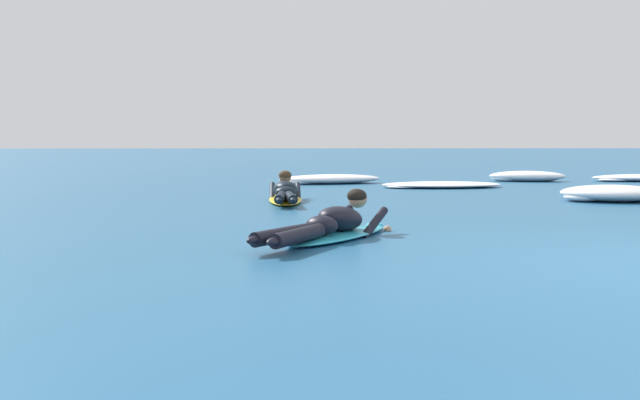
# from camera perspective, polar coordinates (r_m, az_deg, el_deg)

# --- Properties ---
(ground_plane) EXTENTS (120.00, 120.00, 0.00)m
(ground_plane) POSITION_cam_1_polar(r_m,az_deg,el_deg) (16.22, 9.46, 1.00)
(ground_plane) COLOR #235B84
(surfer_near) EXTENTS (1.62, 2.35, 0.54)m
(surfer_near) POSITION_cam_1_polar(r_m,az_deg,el_deg) (7.70, 0.99, -1.97)
(surfer_near) COLOR #2DB2D1
(surfer_near) RESTS_ON ground
(surfer_far) EXTENTS (0.60, 2.73, 0.53)m
(surfer_far) POSITION_cam_1_polar(r_m,az_deg,el_deg) (12.24, -2.67, 0.50)
(surfer_far) COLOR yellow
(surfer_far) RESTS_ON ground
(whitewater_front) EXTENTS (1.83, 1.38, 0.27)m
(whitewater_front) POSITION_cam_1_polar(r_m,az_deg,el_deg) (13.30, 21.45, 0.47)
(whitewater_front) COLOR white
(whitewater_front) RESTS_ON ground
(whitewater_mid_left) EXTENTS (1.90, 1.07, 0.25)m
(whitewater_mid_left) POSITION_cam_1_polar(r_m,az_deg,el_deg) (18.73, 15.57, 1.75)
(whitewater_mid_left) COLOR white
(whitewater_mid_left) RESTS_ON ground
(whitewater_mid_right) EXTENTS (2.54, 1.46, 0.21)m
(whitewater_mid_right) POSITION_cam_1_polar(r_m,az_deg,el_deg) (17.12, 0.78, 1.59)
(whitewater_mid_right) COLOR white
(whitewater_mid_right) RESTS_ON ground
(whitewater_far_band) EXTENTS (2.63, 1.36, 0.12)m
(whitewater_far_band) POSITION_cam_1_polar(r_m,az_deg,el_deg) (16.02, 9.28, 1.16)
(whitewater_far_band) COLOR white
(whitewater_far_band) RESTS_ON ground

